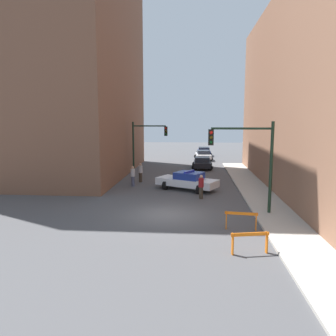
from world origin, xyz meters
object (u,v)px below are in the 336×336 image
object	(u,v)px
police_car	(187,181)
traffic_light_far	(144,140)
parked_car_near	(202,163)
parked_car_mid	(203,155)
pedestrian_corner	(141,172)
traffic_light_near	(250,153)
pedestrian_sidewalk	(201,186)
barrier_front	(250,239)
barrier_mid	(241,218)
parked_car_far	(204,151)
pedestrian_crossing	(133,176)

from	to	relation	value
police_car	traffic_light_far	bearing A→B (deg)	60.42
parked_car_near	parked_car_mid	xyz separation A→B (m)	(0.31, 7.98, 0.00)
parked_car_near	pedestrian_corner	xyz separation A→B (m)	(-5.53, -8.35, 0.19)
traffic_light_near	pedestrian_sidewalk	size ratio (longest dim) A/B	3.13
pedestrian_corner	pedestrian_sidewalk	bearing A→B (deg)	132.20
traffic_light_far	police_car	xyz separation A→B (m)	(4.36, -6.61, -2.67)
traffic_light_far	pedestrian_corner	size ratio (longest dim) A/B	3.13
pedestrian_corner	barrier_front	bearing A→B (deg)	114.90
parked_car_mid	barrier_mid	size ratio (longest dim) A/B	2.78
parked_car_near	pedestrian_sidewalk	distance (m)	14.02
parked_car_far	parked_car_mid	bearing A→B (deg)	-92.56
traffic_light_near	parked_car_far	distance (m)	30.98
police_car	barrier_mid	distance (m)	9.56
barrier_front	pedestrian_crossing	bearing A→B (deg)	119.09
pedestrian_sidewalk	traffic_light_far	bearing A→B (deg)	-161.23
traffic_light_near	parked_car_near	size ratio (longest dim) A/B	1.20
traffic_light_near	parked_car_mid	bearing A→B (deg)	94.42
parked_car_far	pedestrian_corner	xyz separation A→B (m)	(-6.08, -21.66, 0.19)
traffic_light_far	police_car	bearing A→B (deg)	-56.57
parked_car_far	barrier_front	distance (m)	36.58
police_car	barrier_front	world-z (taller)	police_car
police_car	barrier_mid	xyz separation A→B (m)	(2.86, -9.13, -0.11)
traffic_light_far	parked_car_far	world-z (taller)	traffic_light_far
barrier_front	barrier_mid	distance (m)	2.95
parked_car_near	pedestrian_crossing	world-z (taller)	pedestrian_crossing
pedestrian_corner	parked_car_near	bearing A→B (deg)	-123.59
pedestrian_sidewalk	barrier_mid	size ratio (longest dim) A/B	1.04
pedestrian_crossing	pedestrian_sidewalk	distance (m)	6.68
parked_car_near	police_car	bearing A→B (deg)	-96.07
parked_car_mid	pedestrian_corner	size ratio (longest dim) A/B	2.67
barrier_mid	police_car	bearing A→B (deg)	107.38
barrier_front	parked_car_near	bearing A→B (deg)	93.49
pedestrian_corner	barrier_mid	xyz separation A→B (m)	(7.00, -11.95, -0.24)
parked_car_mid	traffic_light_near	bearing A→B (deg)	-90.01
traffic_light_far	barrier_front	xyz separation A→B (m)	(7.17, -18.69, -2.78)
traffic_light_near	police_car	distance (m)	7.82
pedestrian_corner	barrier_mid	size ratio (longest dim) A/B	1.04
parked_car_far	barrier_mid	xyz separation A→B (m)	(0.93, -33.61, -0.06)
police_car	pedestrian_corner	size ratio (longest dim) A/B	3.03
parked_car_mid	barrier_front	distance (m)	31.26
parked_car_mid	pedestrian_corner	xyz separation A→B (m)	(-5.84, -16.33, 0.19)
pedestrian_sidewalk	barrier_mid	xyz separation A→B (m)	(1.86, -6.30, -0.24)
parked_car_near	parked_car_mid	size ratio (longest dim) A/B	0.98
parked_car_mid	barrier_mid	bearing A→B (deg)	-92.09
traffic_light_far	barrier_front	bearing A→B (deg)	-69.02
police_car	pedestrian_sidewalk	bearing A→B (deg)	-133.57
parked_car_near	barrier_front	distance (m)	23.30
traffic_light_near	pedestrian_corner	size ratio (longest dim) A/B	3.13
police_car	parked_car_mid	bearing A→B (deg)	21.93
barrier_front	barrier_mid	size ratio (longest dim) A/B	0.99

